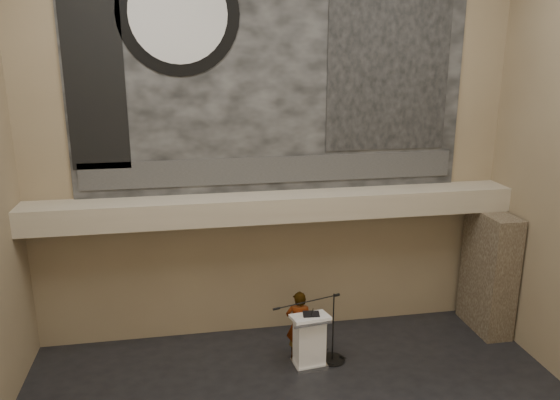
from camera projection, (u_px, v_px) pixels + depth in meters
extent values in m
cube|color=#7D6A4F|center=(273.00, 140.00, 11.19)|extent=(10.00, 0.02, 8.50)
cube|color=#7D6A4F|center=(472.00, 336.00, 3.61)|extent=(10.00, 0.02, 8.50)
cube|color=#9E917A|center=(277.00, 207.00, 11.17)|extent=(10.00, 0.80, 0.50)
cylinder|color=#B2893D|center=(198.00, 225.00, 10.92)|extent=(0.04, 0.04, 0.06)
cylinder|color=#B2893D|center=(365.00, 215.00, 11.52)|extent=(0.04, 0.04, 0.06)
cube|color=black|center=(273.00, 68.00, 10.77)|extent=(8.00, 0.05, 5.00)
cube|color=#2E2E2E|center=(274.00, 170.00, 11.29)|extent=(7.76, 0.02, 0.55)
cylinder|color=black|center=(178.00, 14.00, 10.16)|extent=(2.30, 0.02, 2.30)
cylinder|color=silver|center=(178.00, 14.00, 10.14)|extent=(1.84, 0.02, 1.84)
cube|color=black|center=(389.00, 62.00, 11.12)|extent=(2.60, 0.02, 3.60)
cube|color=black|center=(95.00, 86.00, 10.24)|extent=(1.10, 0.02, 3.20)
cube|color=#423628|center=(489.00, 272.00, 11.96)|extent=(0.60, 1.40, 2.70)
cube|color=silver|center=(309.00, 364.00, 10.82)|extent=(0.70, 0.56, 0.08)
cube|color=white|center=(309.00, 340.00, 10.68)|extent=(0.61, 0.46, 0.96)
cube|color=white|center=(310.00, 317.00, 10.53)|extent=(0.78, 0.59, 0.13)
cube|color=black|center=(311.00, 314.00, 10.54)|extent=(0.35, 0.29, 0.04)
cube|color=silver|center=(303.00, 317.00, 10.46)|extent=(0.26, 0.32, 0.00)
imported|color=white|center=(299.00, 325.00, 10.93)|extent=(0.61, 0.49, 1.45)
cylinder|color=black|center=(332.00, 360.00, 11.02)|extent=(0.52, 0.52, 0.02)
cylinder|color=black|center=(333.00, 328.00, 10.82)|extent=(0.03, 0.03, 1.46)
cylinder|color=black|center=(306.00, 302.00, 10.37)|extent=(1.34, 0.40, 0.02)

